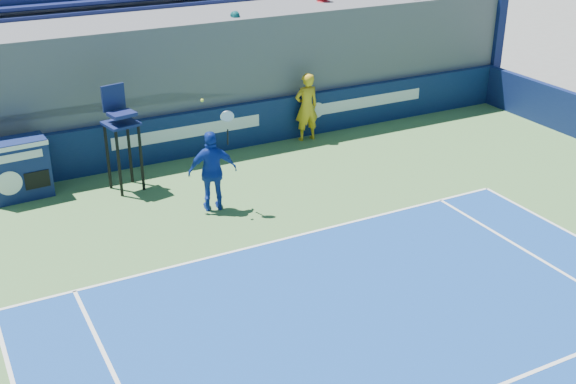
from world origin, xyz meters
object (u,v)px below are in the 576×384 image
match_clock (18,167)px  umpire_chair (121,127)px  ball_person (307,107)px  tennis_player (213,171)px

match_clock → umpire_chair: 2.46m
match_clock → umpire_chair: size_ratio=0.56×
ball_person → tennis_player: tennis_player is taller
ball_person → tennis_player: (-3.94, -2.91, -0.03)m
ball_person → umpire_chair: (-5.34, -0.93, 0.58)m
match_clock → tennis_player: size_ratio=0.54×
ball_person → umpire_chair: size_ratio=0.76×
match_clock → tennis_player: (3.65, -2.63, 0.18)m
match_clock → umpire_chair: bearing=-16.3°
umpire_chair → ball_person: bearing=9.9°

